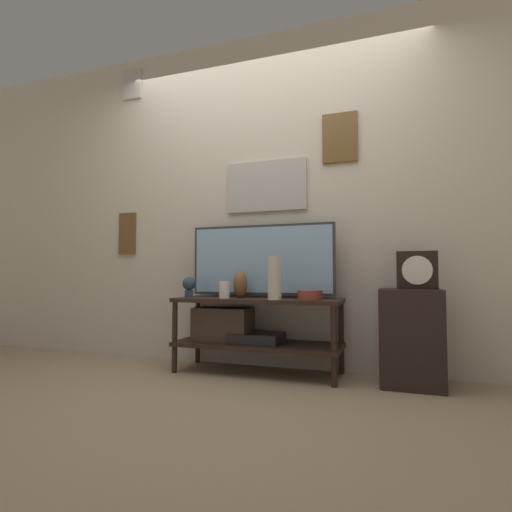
{
  "coord_description": "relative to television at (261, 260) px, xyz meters",
  "views": [
    {
      "loc": [
        0.96,
        -2.54,
        0.71
      ],
      "look_at": [
        -0.01,
        0.25,
        0.86
      ],
      "focal_mm": 28.0,
      "sensor_mm": 36.0,
      "label": 1
    }
  ],
  "objects": [
    {
      "name": "decorative_bust",
      "position": [
        -0.52,
        -0.17,
        -0.19
      ],
      "size": [
        0.1,
        0.1,
        0.16
      ],
      "color": "#2D4251",
      "rests_on": "media_console"
    },
    {
      "name": "vase_wide_bowl",
      "position": [
        0.42,
        -0.2,
        -0.25
      ],
      "size": [
        0.17,
        0.17,
        0.07
      ],
      "color": "brown",
      "rests_on": "media_console"
    },
    {
      "name": "candle_jar",
      "position": [
        -0.21,
        -0.22,
        -0.22
      ],
      "size": [
        0.08,
        0.08,
        0.13
      ],
      "color": "silver",
      "rests_on": "media_console"
    },
    {
      "name": "ground_plane",
      "position": [
        0.0,
        -0.35,
        -0.83
      ],
      "size": [
        12.0,
        12.0,
        0.0
      ],
      "primitive_type": "plane",
      "color": "#997F60"
    },
    {
      "name": "television",
      "position": [
        0.0,
        0.0,
        0.0
      ],
      "size": [
        1.12,
        0.05,
        0.55
      ],
      "color": "#333338",
      "rests_on": "media_console"
    },
    {
      "name": "vase_urn_stoneware",
      "position": [
        -0.13,
        -0.11,
        -0.19
      ],
      "size": [
        0.11,
        0.11,
        0.2
      ],
      "color": "brown",
      "rests_on": "media_console"
    },
    {
      "name": "mantel_clock",
      "position": [
        1.1,
        -0.08,
        -0.08
      ],
      "size": [
        0.25,
        0.11,
        0.25
      ],
      "color": "black",
      "rests_on": "side_table"
    },
    {
      "name": "vase_tall_ceramic",
      "position": [
        0.18,
        -0.25,
        -0.13
      ],
      "size": [
        0.09,
        0.09,
        0.3
      ],
      "color": "beige",
      "rests_on": "media_console"
    },
    {
      "name": "wall_back",
      "position": [
        0.0,
        0.17,
        0.52
      ],
      "size": [
        6.4,
        0.08,
        2.7
      ],
      "color": "beige",
      "rests_on": "ground_plane"
    },
    {
      "name": "media_console",
      "position": [
        -0.1,
        -0.09,
        -0.49
      ],
      "size": [
        1.23,
        0.43,
        0.55
      ],
      "color": "black",
      "rests_on": "ground_plane"
    },
    {
      "name": "side_table",
      "position": [
        1.06,
        -0.07,
        -0.52
      ],
      "size": [
        0.39,
        0.38,
        0.62
      ],
      "color": "black",
      "rests_on": "ground_plane"
    }
  ]
}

